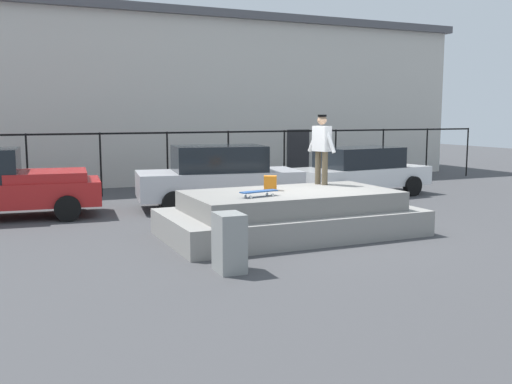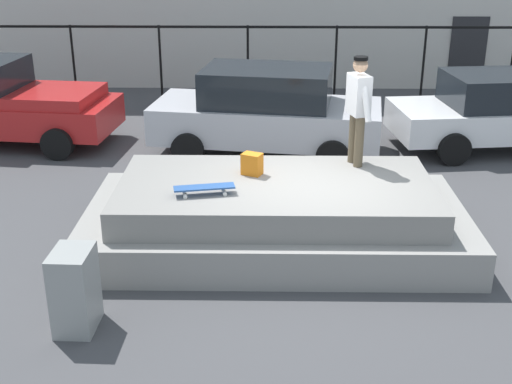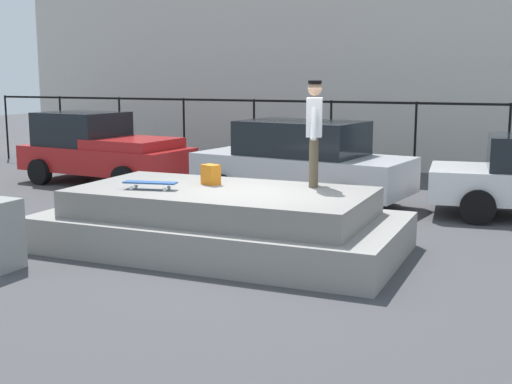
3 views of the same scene
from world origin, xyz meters
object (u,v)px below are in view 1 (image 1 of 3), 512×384
object	(u,v)px
skateboard	(259,192)
backpack	(270,183)
skateboarder	(322,145)
utility_box	(229,243)
car_red_pickup_near	(4,184)
car_silver_sedan_mid	(219,176)
car_white_sedan_far	(359,171)

from	to	relation	value
skateboard	backpack	world-z (taller)	backpack
skateboarder	utility_box	distance (m)	4.90
backpack	car_red_pickup_near	world-z (taller)	car_red_pickup_near
backpack	car_red_pickup_near	xyz separation A→B (m)	(-5.32, 4.40, -0.24)
car_red_pickup_near	car_silver_sedan_mid	world-z (taller)	car_red_pickup_near
car_white_sedan_far	utility_box	world-z (taller)	car_white_sedan_far
skateboarder	backpack	world-z (taller)	skateboarder
skateboard	car_red_pickup_near	xyz separation A→B (m)	(-4.69, 5.20, -0.18)
skateboarder	car_red_pickup_near	size ratio (longest dim) A/B	0.37
skateboarder	utility_box	xyz separation A→B (m)	(-3.56, -3.06, -1.41)
backpack	car_red_pickup_near	size ratio (longest dim) A/B	0.07
car_red_pickup_near	car_white_sedan_far	bearing A→B (deg)	-1.06
car_silver_sedan_mid	utility_box	distance (m)	6.75
skateboard	utility_box	size ratio (longest dim) A/B	0.86
backpack	car_white_sedan_far	world-z (taller)	car_white_sedan_far
car_red_pickup_near	car_silver_sedan_mid	distance (m)	5.57
skateboarder	utility_box	bearing A→B (deg)	-139.32
backpack	car_silver_sedan_mid	size ratio (longest dim) A/B	0.07
skateboarder	backpack	bearing A→B (deg)	-163.18
car_white_sedan_far	car_silver_sedan_mid	bearing A→B (deg)	-175.14
skateboarder	car_silver_sedan_mid	bearing A→B (deg)	112.28
car_red_pickup_near	car_silver_sedan_mid	xyz separation A→B (m)	(5.54, -0.62, 0.01)
car_red_pickup_near	car_white_sedan_far	world-z (taller)	car_red_pickup_near
backpack	car_white_sedan_far	xyz separation A→B (m)	(5.19, 4.21, -0.31)
car_silver_sedan_mid	utility_box	size ratio (longest dim) A/B	4.79
skateboard	utility_box	distance (m)	2.31
skateboard	car_silver_sedan_mid	xyz separation A→B (m)	(0.85, 4.59, -0.17)
car_red_pickup_near	skateboard	bearing A→B (deg)	-47.97
backpack	utility_box	xyz separation A→B (m)	(-1.99, -2.59, -0.62)
skateboard	backpack	bearing A→B (deg)	51.49
car_silver_sedan_mid	car_white_sedan_far	distance (m)	5.00
skateboard	car_silver_sedan_mid	bearing A→B (deg)	79.49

